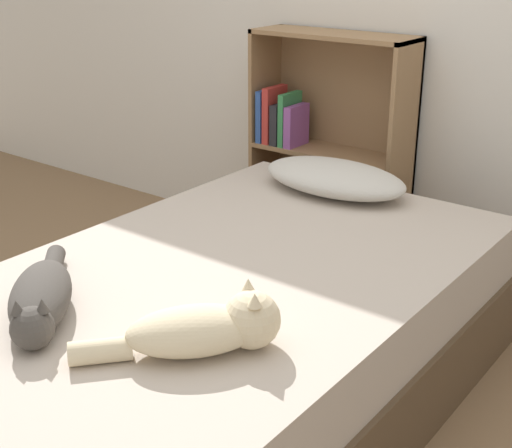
# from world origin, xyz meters

# --- Properties ---
(ground_plane) EXTENTS (8.00, 8.00, 0.00)m
(ground_plane) POSITION_xyz_m (0.00, 0.00, 0.00)
(ground_plane) COLOR #846647
(bed) EXTENTS (1.24, 2.04, 0.52)m
(bed) POSITION_xyz_m (0.00, 0.00, 0.26)
(bed) COLOR brown
(bed) RESTS_ON ground_plane
(pillow) EXTENTS (0.62, 0.34, 0.12)m
(pillow) POSITION_xyz_m (-0.11, 0.82, 0.58)
(pillow) COLOR beige
(pillow) RESTS_ON bed
(cat_light) EXTENTS (0.40, 0.43, 0.17)m
(cat_light) POSITION_xyz_m (0.27, -0.39, 0.59)
(cat_light) COLOR beige
(cat_light) RESTS_ON bed
(cat_dark) EXTENTS (0.47, 0.46, 0.14)m
(cat_dark) POSITION_xyz_m (-0.20, -0.54, 0.58)
(cat_dark) COLOR #47423D
(cat_dark) RESTS_ON bed
(bookshelf) EXTENTS (0.77, 0.26, 1.09)m
(bookshelf) POSITION_xyz_m (-0.43, 1.28, 0.56)
(bookshelf) COLOR #8E6B47
(bookshelf) RESTS_ON ground_plane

